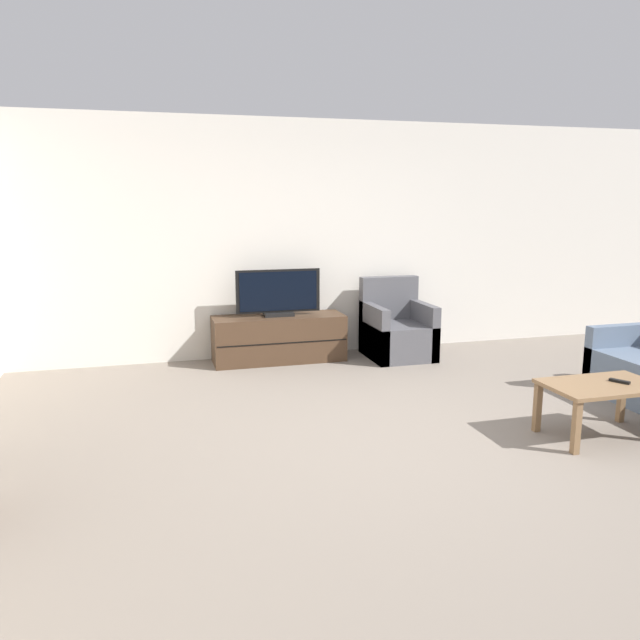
% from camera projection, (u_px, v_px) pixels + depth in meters
% --- Properties ---
extents(ground_plane, '(24.00, 24.00, 0.00)m').
position_uv_depth(ground_plane, '(412.00, 442.00, 4.71)').
color(ground_plane, slate).
extents(wall_back, '(12.00, 0.06, 2.70)m').
position_uv_depth(wall_back, '(311.00, 239.00, 7.24)').
color(wall_back, beige).
rests_on(wall_back, ground).
extents(tv_stand, '(1.48, 0.49, 0.52)m').
position_uv_depth(tv_stand, '(279.00, 338.00, 7.04)').
color(tv_stand, '#422D1E').
rests_on(tv_stand, ground).
extents(tv, '(0.95, 0.18, 0.52)m').
position_uv_depth(tv, '(278.00, 294.00, 6.94)').
color(tv, black).
rests_on(tv, tv_stand).
extents(armchair, '(0.70, 0.76, 0.91)m').
position_uv_depth(armchair, '(397.00, 332.00, 7.23)').
color(armchair, '#4C4C51').
rests_on(armchair, ground).
extents(coffee_table, '(0.87, 0.54, 0.43)m').
position_uv_depth(coffee_table, '(602.00, 391.00, 4.76)').
color(coffee_table, brown).
rests_on(coffee_table, ground).
extents(remote, '(0.11, 0.15, 0.02)m').
position_uv_depth(remote, '(619.00, 381.00, 4.77)').
color(remote, black).
rests_on(remote, coffee_table).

